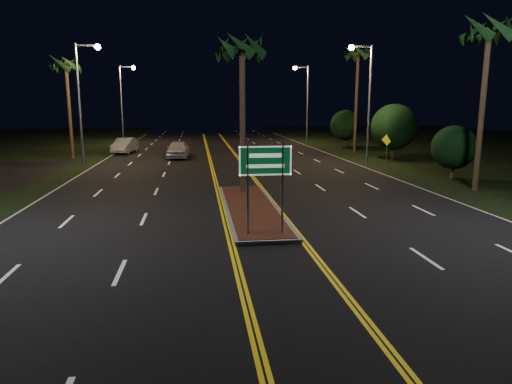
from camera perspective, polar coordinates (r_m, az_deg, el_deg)
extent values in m
plane|color=black|center=(13.40, 2.94, -9.08)|extent=(120.00, 120.00, 0.00)
cube|color=gray|center=(20.03, -0.64, -2.08)|extent=(2.25, 10.25, 0.15)
cube|color=#592819|center=(20.01, -0.64, -1.84)|extent=(2.00, 10.00, 0.02)
cylinder|color=gray|center=(15.54, -1.03, 0.42)|extent=(0.08, 0.08, 3.20)
cylinder|color=gray|center=(15.71, 3.33, 0.52)|extent=(0.08, 0.08, 3.20)
cube|color=#07471E|center=(15.47, 1.18, 3.94)|extent=(1.80, 0.04, 1.00)
cube|color=white|center=(15.44, 1.19, 3.92)|extent=(1.80, 0.01, 1.00)
cylinder|color=gray|center=(37.41, -21.21, 10.08)|extent=(0.18, 0.18, 9.00)
cube|color=gray|center=(37.47, -20.44, 16.81)|extent=(1.60, 0.12, 0.12)
sphere|color=#FFBA72|center=(37.30, -19.18, 16.76)|extent=(0.44, 0.44, 0.44)
cylinder|color=gray|center=(57.05, -16.46, 10.41)|extent=(0.18, 0.18, 9.00)
cube|color=gray|center=(57.09, -15.89, 14.81)|extent=(1.60, 0.12, 0.12)
sphere|color=#FFBA72|center=(56.98, -15.06, 14.76)|extent=(0.44, 0.44, 0.44)
cylinder|color=gray|center=(36.86, 13.97, 10.49)|extent=(0.18, 0.18, 9.00)
cube|color=gray|center=(36.83, 13.08, 17.31)|extent=(1.60, 0.12, 0.12)
sphere|color=#FFBA72|center=(36.55, 11.84, 17.25)|extent=(0.44, 0.44, 0.44)
cylinder|color=gray|center=(55.98, 6.44, 10.78)|extent=(0.18, 0.18, 9.00)
cube|color=gray|center=(55.96, 5.72, 15.25)|extent=(1.60, 0.12, 0.12)
sphere|color=#FFBA72|center=(55.78, 4.89, 15.18)|extent=(0.44, 0.44, 0.44)
cylinder|color=#382819|center=(23.01, -1.70, 8.85)|extent=(0.28, 0.28, 7.50)
cylinder|color=#382819|center=(41.73, -22.30, 9.33)|extent=(0.28, 0.28, 8.00)
cylinder|color=#382819|center=(26.83, 26.41, 9.10)|extent=(0.28, 0.28, 8.50)
cylinder|color=#382819|center=(44.99, 12.42, 10.89)|extent=(0.28, 0.28, 9.50)
cylinder|color=#382819|center=(31.02, 23.30, 2.38)|extent=(0.24, 0.24, 0.90)
sphere|color=black|center=(30.86, 23.51, 5.13)|extent=(2.70, 2.70, 2.70)
cylinder|color=#382819|center=(40.06, 16.70, 4.81)|extent=(0.24, 0.24, 1.26)
sphere|color=black|center=(39.91, 16.86, 7.81)|extent=(3.78, 3.78, 3.78)
cylinder|color=#382819|center=(51.15, 11.02, 6.20)|extent=(0.24, 0.24, 1.08)
sphere|color=black|center=(51.04, 11.10, 8.21)|extent=(3.24, 3.24, 3.24)
imported|color=silver|center=(40.02, -9.74, 5.46)|extent=(2.54, 5.38, 1.75)
imported|color=silver|center=(45.41, -16.08, 5.76)|extent=(2.86, 5.22, 1.65)
cylinder|color=gray|center=(38.38, 16.01, 5.13)|extent=(0.07, 0.07, 1.97)
cube|color=yellow|center=(38.30, 16.09, 6.32)|extent=(0.94, 0.16, 0.95)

